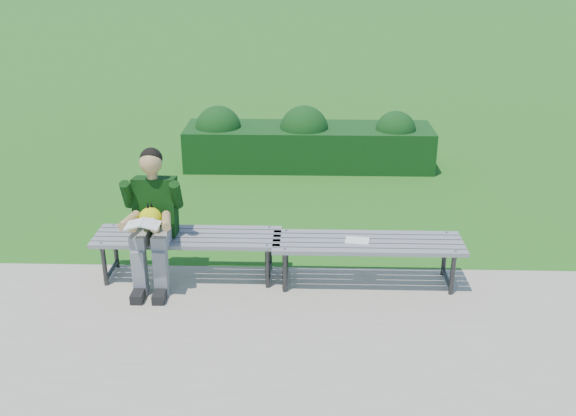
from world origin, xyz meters
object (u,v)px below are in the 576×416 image
at_px(hedge, 304,141).
at_px(bench_left, 188,240).
at_px(bench_right, 368,246).
at_px(paper_sheet, 357,240).
at_px(seated_boy, 153,215).

xyz_separation_m(hedge, bench_left, (-1.10, -3.55, 0.03)).
bearing_deg(hedge, bench_left, -107.25).
height_order(bench_right, paper_sheet, bench_right).
xyz_separation_m(bench_left, seated_boy, (-0.30, -0.09, 0.30)).
bearing_deg(hedge, seated_boy, -111.06).
distance_m(hedge, paper_sheet, 3.67).
height_order(seated_boy, paper_sheet, seated_boy).
relative_size(hedge, seated_boy, 2.76).
bearing_deg(seated_boy, bench_right, 0.43).
distance_m(hedge, bench_right, 3.68).
xyz_separation_m(hedge, seated_boy, (-1.40, -3.64, 0.33)).
distance_m(hedge, bench_left, 3.72).
bearing_deg(paper_sheet, hedge, 98.21).
bearing_deg(bench_right, bench_left, 177.48).
distance_m(bench_right, seated_boy, 2.05).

